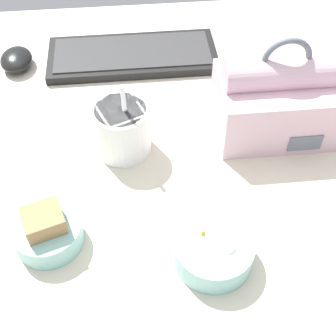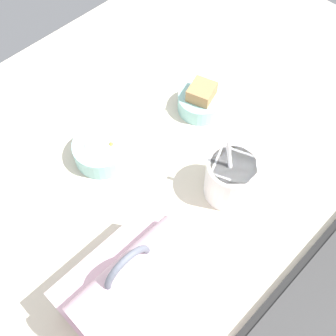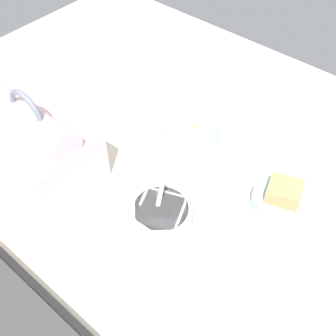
{
  "view_description": "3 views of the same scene",
  "coord_description": "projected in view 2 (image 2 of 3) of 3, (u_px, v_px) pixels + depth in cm",
  "views": [
    {
      "loc": [
        -2.73,
        -49.99,
        62.61
      ],
      "look_at": [
        1.96,
        -2.42,
        7.0
      ],
      "focal_mm": 50.0,
      "sensor_mm": 36.0,
      "label": 1
    },
    {
      "loc": [
        32.59,
        28.09,
        74.04
      ],
      "look_at": [
        1.96,
        -2.42,
        7.0
      ],
      "focal_mm": 45.0,
      "sensor_mm": 36.0,
      "label": 2
    },
    {
      "loc": [
        -30.56,
        35.8,
        62.84
      ],
      "look_at": [
        1.96,
        -2.42,
        7.0
      ],
      "focal_mm": 45.0,
      "sensor_mm": 36.0,
      "label": 3
    }
  ],
  "objects": [
    {
      "name": "lunch_bag",
      "position": [
        132.0,
        287.0,
        0.66
      ],
      "size": [
        20.83,
        14.81,
        19.12
      ],
      "color": "beige",
      "rests_on": "desk_surface"
    },
    {
      "name": "bento_bowl_snacks",
      "position": [
        102.0,
        150.0,
        0.85
      ],
      "size": [
        11.53,
        11.53,
        5.28
      ],
      "color": "#93D1CC",
      "rests_on": "desk_surface"
    },
    {
      "name": "keyboard",
      "position": [
        334.0,
        291.0,
        0.71
      ],
      "size": [
        35.45,
        14.45,
        2.1
      ],
      "color": "black",
      "rests_on": "desk_surface"
    },
    {
      "name": "desk_surface",
      "position": [
        183.0,
        185.0,
        0.85
      ],
      "size": [
        140.0,
        110.0,
        2.0
      ],
      "color": "beige",
      "rests_on": "ground"
    },
    {
      "name": "bento_bowl_sandwich",
      "position": [
        201.0,
        101.0,
        0.92
      ],
      "size": [
        10.17,
        10.17,
        6.85
      ],
      "color": "#93D1CC",
      "rests_on": "desk_surface"
    },
    {
      "name": "soup_cup",
      "position": [
        231.0,
        178.0,
        0.79
      ],
      "size": [
        9.75,
        9.75,
        15.35
      ],
      "color": "white",
      "rests_on": "desk_surface"
    }
  ]
}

